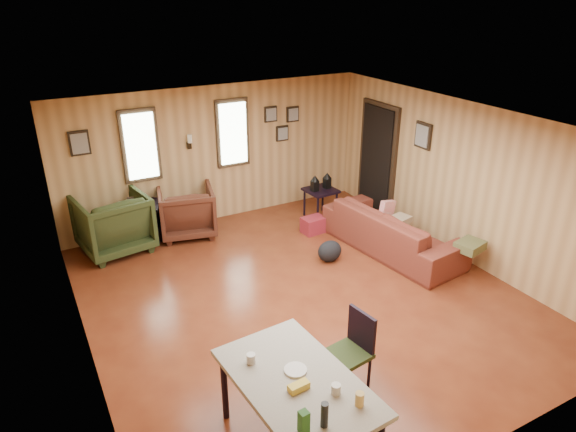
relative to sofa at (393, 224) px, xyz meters
name	(u,v)px	position (x,y,z in m)	size (l,w,h in m)	color
room	(304,206)	(-1.76, -0.21, 0.74)	(5.54, 6.04, 2.44)	brown
sofa	(393,224)	(0.00, 0.00, 0.00)	(2.38, 0.70, 0.93)	maroon
recliner_brown	(187,209)	(-2.67, 2.13, 0.00)	(0.90, 0.84, 0.92)	#462015
recliner_green	(113,220)	(-3.88, 2.12, 0.06)	(1.02, 0.95, 1.05)	#283217
end_table	(141,215)	(-3.40, 2.30, -0.03)	(0.75, 0.72, 0.77)	black
side_table	(321,188)	(-0.32, 1.65, 0.10)	(0.56, 0.56, 0.83)	black
cooler	(313,225)	(-0.76, 1.15, -0.33)	(0.40, 0.30, 0.28)	maroon
backpack	(330,251)	(-1.07, 0.17, -0.30)	(0.47, 0.41, 0.34)	black
sofa_pillows	(429,229)	(0.31, -0.48, 0.04)	(0.77, 1.74, 0.35)	brown
dining_table	(298,387)	(-3.24, -2.65, 0.25)	(1.03, 1.60, 1.01)	gray
dining_chair	(354,346)	(-2.31, -2.20, 0.02)	(0.44, 0.44, 0.87)	#283217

